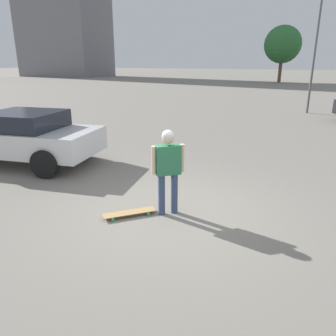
% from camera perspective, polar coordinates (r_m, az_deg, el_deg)
% --- Properties ---
extents(ground_plane, '(220.00, 220.00, 0.00)m').
position_cam_1_polar(ground_plane, '(6.17, 0.00, -7.85)').
color(ground_plane, gray).
extents(person, '(0.48, 0.44, 1.58)m').
position_cam_1_polar(person, '(5.81, 0.00, 0.73)').
color(person, '#38476B').
rests_on(person, ground_plane).
extents(skateboard, '(0.84, 0.84, 0.07)m').
position_cam_1_polar(skateboard, '(6.09, -6.75, -7.74)').
color(skateboard, tan).
rests_on(skateboard, ground_plane).
extents(car_parked_near, '(4.30, 2.57, 1.42)m').
position_cam_1_polar(car_parked_near, '(9.74, -23.79, 5.08)').
color(car_parked_near, silver).
rests_on(car_parked_near, ground_plane).
extents(tree_distant, '(4.58, 4.58, 6.95)m').
position_cam_1_polar(tree_distant, '(46.16, 19.34, 19.63)').
color(tree_distant, brown).
rests_on(tree_distant, ground_plane).
extents(traffic_cone, '(0.35, 0.35, 0.46)m').
position_cam_1_polar(traffic_cone, '(11.20, -15.02, 4.78)').
color(traffic_cone, orange).
rests_on(traffic_cone, ground_plane).
extents(lamp_post, '(0.28, 0.28, 5.91)m').
position_cam_1_polar(lamp_post, '(19.42, 24.32, 18.87)').
color(lamp_post, '#59595E').
rests_on(lamp_post, ground_plane).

